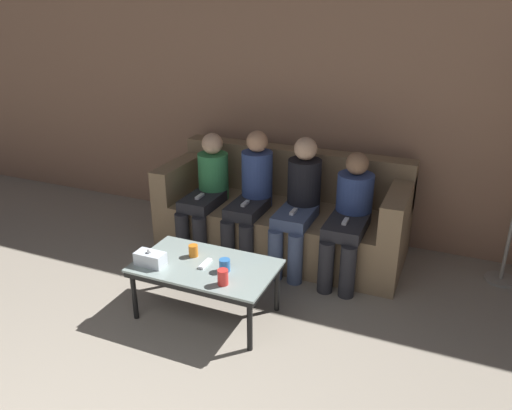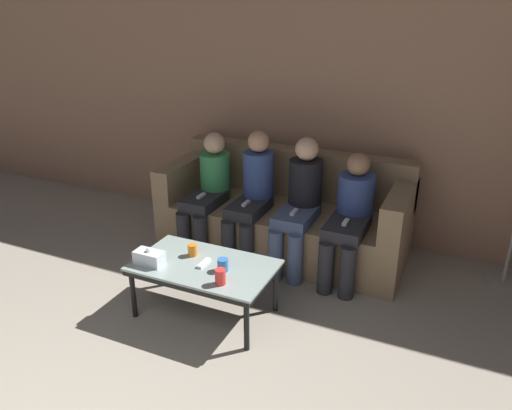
{
  "view_description": "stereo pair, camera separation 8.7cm",
  "coord_description": "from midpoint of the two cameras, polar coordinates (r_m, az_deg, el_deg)",
  "views": [
    {
      "loc": [
        1.47,
        -0.5,
        2.26
      ],
      "look_at": [
        0.0,
        2.94,
        0.7
      ],
      "focal_mm": 35.0,
      "sensor_mm": 36.0,
      "label": 1
    },
    {
      "loc": [
        1.55,
        -0.47,
        2.26
      ],
      "look_at": [
        0.0,
        2.94,
        0.7
      ],
      "focal_mm": 35.0,
      "sensor_mm": 36.0,
      "label": 2
    }
  ],
  "objects": [
    {
      "name": "wall_back",
      "position": [
        4.96,
        6.38,
        11.26
      ],
      "size": [
        12.0,
        0.06,
        2.6
      ],
      "color": "#9E755B",
      "rests_on": "ground_plane"
    },
    {
      "name": "couch",
      "position": [
        4.78,
        3.86,
        -1.26
      ],
      "size": [
        2.29,
        0.92,
        0.92
      ],
      "color": "#897051",
      "rests_on": "ground_plane"
    },
    {
      "name": "coffee_table",
      "position": [
        3.77,
        -5.29,
        -7.32
      ],
      "size": [
        1.05,
        0.62,
        0.43
      ],
      "color": "#8C9E99",
      "rests_on": "ground_plane"
    },
    {
      "name": "cup_near_left",
      "position": [
        3.48,
        -3.38,
        -8.19
      ],
      "size": [
        0.08,
        0.08,
        0.11
      ],
      "color": "red",
      "rests_on": "coffee_table"
    },
    {
      "name": "cup_near_right",
      "position": [
        3.86,
        -6.64,
        -5.13
      ],
      "size": [
        0.07,
        0.07,
        0.09
      ],
      "color": "orange",
      "rests_on": "coffee_table"
    },
    {
      "name": "cup_far_center",
      "position": [
        3.64,
        -3.12,
        -6.85
      ],
      "size": [
        0.08,
        0.08,
        0.09
      ],
      "color": "#3372BF",
      "rests_on": "coffee_table"
    },
    {
      "name": "tissue_box",
      "position": [
        3.8,
        -11.46,
        -5.88
      ],
      "size": [
        0.22,
        0.12,
        0.13
      ],
      "color": "silver",
      "rests_on": "coffee_table"
    },
    {
      "name": "game_remote",
      "position": [
        3.75,
        -5.32,
        -6.63
      ],
      "size": [
        0.04,
        0.15,
        0.02
      ],
      "color": "white",
      "rests_on": "coffee_table"
    },
    {
      "name": "seated_person_left_end",
      "position": [
        4.74,
        -4.92,
        1.8
      ],
      "size": [
        0.31,
        0.68,
        1.1
      ],
      "color": "#28282D",
      "rests_on": "ground_plane"
    },
    {
      "name": "seated_person_mid_left",
      "position": [
        4.54,
        0.18,
        1.35
      ],
      "size": [
        0.31,
        0.66,
        1.17
      ],
      "color": "#28282D",
      "rests_on": "ground_plane"
    },
    {
      "name": "seated_person_mid_right",
      "position": [
        4.39,
        5.63,
        0.45
      ],
      "size": [
        0.31,
        0.68,
        1.16
      ],
      "color": "#47567A",
      "rests_on": "ground_plane"
    },
    {
      "name": "seated_person_right_end",
      "position": [
        4.28,
        11.32,
        -1.06
      ],
      "size": [
        0.31,
        0.72,
        1.08
      ],
      "color": "#28282D",
      "rests_on": "ground_plane"
    }
  ]
}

